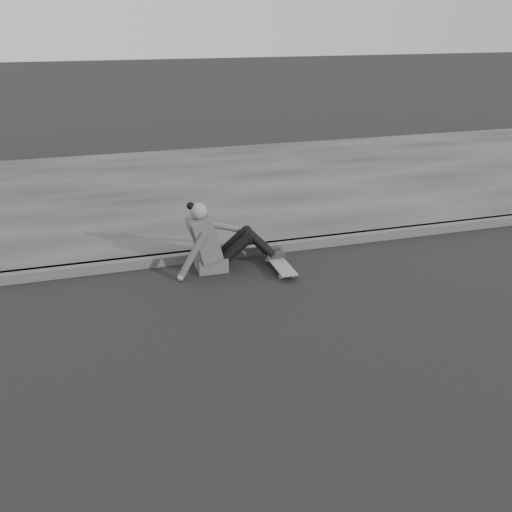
{
  "coord_description": "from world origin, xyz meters",
  "views": [
    {
      "loc": [
        -2.7,
        -4.02,
        2.87
      ],
      "look_at": [
        -1.06,
        1.36,
        0.5
      ],
      "focal_mm": 40.0,
      "sensor_mm": 36.0,
      "label": 1
    }
  ],
  "objects": [
    {
      "name": "ground",
      "position": [
        0.0,
        0.0,
        0.0
      ],
      "size": [
        80.0,
        80.0,
        0.0
      ],
      "primitive_type": "plane",
      "color": "black",
      "rests_on": "ground"
    },
    {
      "name": "curb",
      "position": [
        0.0,
        2.58,
        0.06
      ],
      "size": [
        24.0,
        0.16,
        0.12
      ],
      "primitive_type": "cube",
      "color": "#4B4B4B",
      "rests_on": "ground"
    },
    {
      "name": "sidewalk",
      "position": [
        0.0,
        5.6,
        0.06
      ],
      "size": [
        24.0,
        6.0,
        0.12
      ],
      "primitive_type": "cube",
      "color": "#3A3A3A",
      "rests_on": "ground"
    },
    {
      "name": "skateboard",
      "position": [
        -0.56,
        2.01,
        0.07
      ],
      "size": [
        0.2,
        0.78,
        0.09
      ],
      "color": "#979792",
      "rests_on": "ground"
    },
    {
      "name": "seated_woman",
      "position": [
        -1.3,
        2.25,
        0.36
      ],
      "size": [
        1.38,
        0.46,
        0.88
      ],
      "color": "#4B4B4E",
      "rests_on": "ground"
    }
  ]
}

